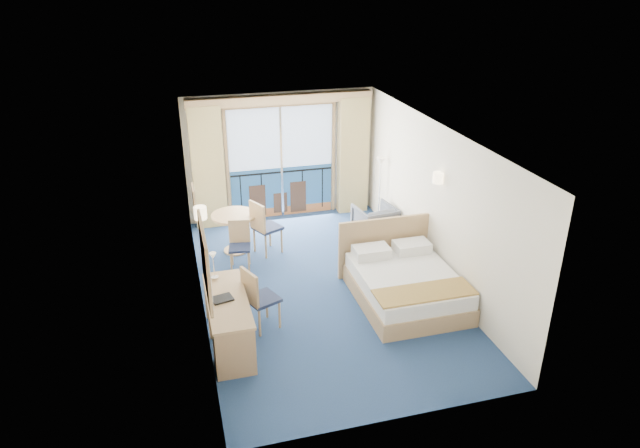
# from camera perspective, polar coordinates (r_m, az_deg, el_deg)

# --- Properties ---
(floor) EXTENTS (6.50, 6.50, 0.00)m
(floor) POSITION_cam_1_polar(r_m,az_deg,el_deg) (9.82, 0.16, -6.30)
(floor) COLOR navy
(floor) RESTS_ON ground
(room_walls) EXTENTS (4.04, 6.54, 2.72)m
(room_walls) POSITION_cam_1_polar(r_m,az_deg,el_deg) (9.05, 0.17, 3.43)
(room_walls) COLOR white
(room_walls) RESTS_ON ground
(balcony_door) EXTENTS (2.36, 0.03, 2.52)m
(balcony_door) POSITION_cam_1_polar(r_m,az_deg,el_deg) (12.21, -3.90, 5.84)
(balcony_door) COLOR navy
(balcony_door) RESTS_ON room_walls
(curtain_left) EXTENTS (0.65, 0.22, 2.55)m
(curtain_left) POSITION_cam_1_polar(r_m,az_deg,el_deg) (11.84, -11.13, 5.51)
(curtain_left) COLOR tan
(curtain_left) RESTS_ON room_walls
(curtain_right) EXTENTS (0.65, 0.22, 2.55)m
(curtain_right) POSITION_cam_1_polar(r_m,az_deg,el_deg) (12.42, 3.32, 6.82)
(curtain_right) COLOR tan
(curtain_right) RESTS_ON room_walls
(pelmet) EXTENTS (3.80, 0.25, 0.18)m
(pelmet) POSITION_cam_1_polar(r_m,az_deg,el_deg) (11.72, -3.95, 12.35)
(pelmet) COLOR tan
(pelmet) RESTS_ON room_walls
(mirror) EXTENTS (0.05, 1.25, 0.95)m
(mirror) POSITION_cam_1_polar(r_m,az_deg,el_deg) (7.50, -11.40, -3.64)
(mirror) COLOR tan
(mirror) RESTS_ON room_walls
(wall_print) EXTENTS (0.04, 0.42, 0.52)m
(wall_print) POSITION_cam_1_polar(r_m,az_deg,el_deg) (9.25, -12.45, 2.14)
(wall_print) COLOR tan
(wall_print) RESTS_ON room_walls
(sconce_left) EXTENTS (0.18, 0.18, 0.18)m
(sconce_left) POSITION_cam_1_polar(r_m,az_deg,el_deg) (8.19, -11.89, 1.11)
(sconce_left) COLOR beige
(sconce_left) RESTS_ON room_walls
(sconce_right) EXTENTS (0.18, 0.18, 0.18)m
(sconce_right) POSITION_cam_1_polar(r_m,az_deg,el_deg) (9.56, 11.73, 4.55)
(sconce_right) COLOR beige
(sconce_right) RESTS_ON room_walls
(bed) EXTENTS (1.70, 2.02, 1.07)m
(bed) POSITION_cam_1_polar(r_m,az_deg,el_deg) (9.44, 8.48, -5.89)
(bed) COLOR tan
(bed) RESTS_ON ground
(nightstand) EXTENTS (0.39, 0.37, 0.51)m
(nightstand) POSITION_cam_1_polar(r_m,az_deg,el_deg) (10.80, 8.36, -2.01)
(nightstand) COLOR tan
(nightstand) RESTS_ON ground
(phone) EXTENTS (0.22, 0.20, 0.08)m
(phone) POSITION_cam_1_polar(r_m,az_deg,el_deg) (10.66, 8.76, -0.65)
(phone) COLOR silver
(phone) RESTS_ON nightstand
(armchair) EXTENTS (0.83, 0.85, 0.69)m
(armchair) POSITION_cam_1_polar(r_m,az_deg,el_deg) (11.47, 5.48, 0.24)
(armchair) COLOR #444A53
(armchair) RESTS_ON ground
(floor_lamp) EXTENTS (0.20, 0.20, 1.48)m
(floor_lamp) POSITION_cam_1_polar(r_m,az_deg,el_deg) (11.79, 6.06, 4.98)
(floor_lamp) COLOR silver
(floor_lamp) RESTS_ON ground
(desk) EXTENTS (0.56, 1.63, 0.76)m
(desk) POSITION_cam_1_polar(r_m,az_deg,el_deg) (7.98, -8.75, -11.05)
(desk) COLOR tan
(desk) RESTS_ON ground
(desk_chair) EXTENTS (0.58, 0.58, 1.02)m
(desk_chair) POSITION_cam_1_polar(r_m,az_deg,el_deg) (8.52, -6.30, -7.15)
(desk_chair) COLOR #1B2441
(desk_chair) RESTS_ON ground
(folder) EXTENTS (0.33, 0.28, 0.03)m
(folder) POSITION_cam_1_polar(r_m,az_deg,el_deg) (8.14, -9.76, -7.37)
(folder) COLOR black
(folder) RESTS_ON desk
(desk_lamp) EXTENTS (0.11, 0.11, 0.41)m
(desk_lamp) POSITION_cam_1_polar(r_m,az_deg,el_deg) (8.52, -10.63, -3.60)
(desk_lamp) COLOR silver
(desk_lamp) RESTS_ON desk
(round_table) EXTENTS (0.85, 0.85, 0.77)m
(round_table) POSITION_cam_1_polar(r_m,az_deg,el_deg) (10.89, -8.56, 0.07)
(round_table) COLOR tan
(round_table) RESTS_ON ground
(table_chair_a) EXTENTS (0.62, 0.62, 1.07)m
(table_chair_a) POSITION_cam_1_polar(r_m,az_deg,el_deg) (10.71, -5.70, -0.06)
(table_chair_a) COLOR #1B2441
(table_chair_a) RESTS_ON ground
(table_chair_b) EXTENTS (0.44, 0.45, 0.89)m
(table_chair_b) POSITION_cam_1_polar(r_m,az_deg,el_deg) (10.33, -8.05, -1.78)
(table_chair_b) COLOR #1B2441
(table_chair_b) RESTS_ON ground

